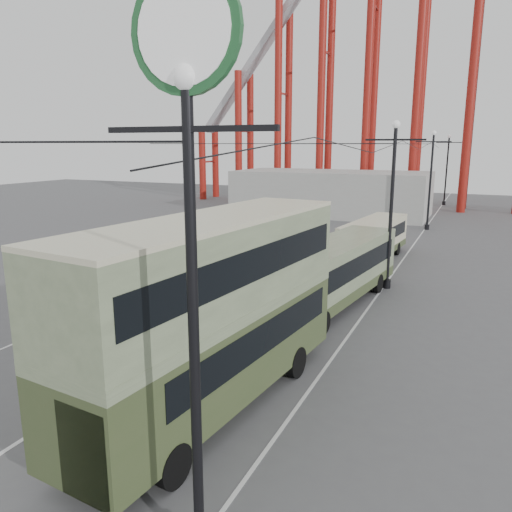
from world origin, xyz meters
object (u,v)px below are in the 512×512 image
at_px(single_decker_green, 334,271).
at_px(single_decker_cream, 374,238).
at_px(pedestrian, 178,328).
at_px(double_decker_bus, 214,305).
at_px(lamp_post_near, 189,156).

distance_m(single_decker_green, single_decker_cream, 11.19).
bearing_deg(pedestrian, double_decker_bus, 128.14).
relative_size(single_decker_green, single_decker_cream, 1.26).
bearing_deg(pedestrian, single_decker_cream, -109.69).
relative_size(lamp_post_near, single_decker_cream, 1.15).
height_order(double_decker_bus, single_decker_green, double_decker_bus).
bearing_deg(single_decker_cream, double_decker_bus, -85.04).
distance_m(lamp_post_near, single_decker_cream, 28.54).
bearing_deg(double_decker_bus, pedestrian, 141.65).
height_order(single_decker_green, pedestrian, single_decker_green).
bearing_deg(lamp_post_near, single_decker_cream, 94.43).
bearing_deg(double_decker_bus, single_decker_green, 93.00).
relative_size(double_decker_bus, pedestrian, 7.34).
xyz_separation_m(lamp_post_near, single_decker_cream, (-2.15, 27.76, -6.25)).
bearing_deg(pedestrian, single_decker_green, -126.73).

